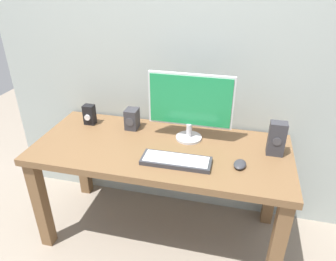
{
  "coord_description": "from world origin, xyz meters",
  "views": [
    {
      "loc": [
        0.44,
        -1.63,
        1.74
      ],
      "look_at": [
        0.05,
        0.0,
        0.84
      ],
      "focal_mm": 33.57,
      "sensor_mm": 36.0,
      "label": 1
    }
  ],
  "objects_px": {
    "audio_controller": "(89,115)",
    "speaker_left": "(132,119)",
    "mouse": "(240,164)",
    "desk": "(161,161)",
    "monitor": "(190,104)",
    "keyboard_primary": "(176,161)",
    "speaker_right": "(277,139)"
  },
  "relations": [
    {
      "from": "speaker_left",
      "to": "speaker_right",
      "type": "bearing_deg",
      "value": -6.82
    },
    {
      "from": "keyboard_primary",
      "to": "mouse",
      "type": "xyz_separation_m",
      "value": [
        0.36,
        0.05,
        0.0
      ]
    },
    {
      "from": "speaker_right",
      "to": "audio_controller",
      "type": "relative_size",
      "value": 1.48
    },
    {
      "from": "keyboard_primary",
      "to": "audio_controller",
      "type": "distance_m",
      "value": 0.78
    },
    {
      "from": "monitor",
      "to": "keyboard_primary",
      "type": "height_order",
      "value": "monitor"
    },
    {
      "from": "desk",
      "to": "speaker_left",
      "type": "relative_size",
      "value": 11.32
    },
    {
      "from": "desk",
      "to": "keyboard_primary",
      "type": "relative_size",
      "value": 3.96
    },
    {
      "from": "audio_controller",
      "to": "speaker_left",
      "type": "bearing_deg",
      "value": 1.15
    },
    {
      "from": "audio_controller",
      "to": "keyboard_primary",
      "type": "bearing_deg",
      "value": -25.91
    },
    {
      "from": "audio_controller",
      "to": "monitor",
      "type": "bearing_deg",
      "value": -3.07
    },
    {
      "from": "keyboard_primary",
      "to": "desk",
      "type": "bearing_deg",
      "value": 130.31
    },
    {
      "from": "speaker_left",
      "to": "audio_controller",
      "type": "distance_m",
      "value": 0.32
    },
    {
      "from": "mouse",
      "to": "speaker_right",
      "type": "distance_m",
      "value": 0.29
    },
    {
      "from": "speaker_right",
      "to": "mouse",
      "type": "bearing_deg",
      "value": -136.39
    },
    {
      "from": "monitor",
      "to": "audio_controller",
      "type": "height_order",
      "value": "monitor"
    },
    {
      "from": "monitor",
      "to": "audio_controller",
      "type": "bearing_deg",
      "value": 176.93
    },
    {
      "from": "monitor",
      "to": "speaker_right",
      "type": "relative_size",
      "value": 2.54
    },
    {
      "from": "mouse",
      "to": "speaker_right",
      "type": "relative_size",
      "value": 0.49
    },
    {
      "from": "keyboard_primary",
      "to": "speaker_left",
      "type": "distance_m",
      "value": 0.52
    },
    {
      "from": "desk",
      "to": "monitor",
      "type": "height_order",
      "value": "monitor"
    },
    {
      "from": "keyboard_primary",
      "to": "mouse",
      "type": "distance_m",
      "value": 0.36
    },
    {
      "from": "mouse",
      "to": "desk",
      "type": "bearing_deg",
      "value": 176.48
    },
    {
      "from": "audio_controller",
      "to": "mouse",
      "type": "bearing_deg",
      "value": -15.42
    },
    {
      "from": "mouse",
      "to": "audio_controller",
      "type": "distance_m",
      "value": 1.1
    },
    {
      "from": "monitor",
      "to": "keyboard_primary",
      "type": "distance_m",
      "value": 0.38
    },
    {
      "from": "mouse",
      "to": "speaker_right",
      "type": "xyz_separation_m",
      "value": [
        0.2,
        0.19,
        0.09
      ]
    },
    {
      "from": "speaker_right",
      "to": "speaker_left",
      "type": "xyz_separation_m",
      "value": [
        -0.94,
        0.11,
        -0.03
      ]
    },
    {
      "from": "mouse",
      "to": "audio_controller",
      "type": "bearing_deg",
      "value": 173.25
    },
    {
      "from": "monitor",
      "to": "audio_controller",
      "type": "distance_m",
      "value": 0.75
    },
    {
      "from": "mouse",
      "to": "speaker_left",
      "type": "distance_m",
      "value": 0.81
    },
    {
      "from": "monitor",
      "to": "mouse",
      "type": "height_order",
      "value": "monitor"
    },
    {
      "from": "monitor",
      "to": "speaker_right",
      "type": "xyz_separation_m",
      "value": [
        0.53,
        -0.07,
        -0.14
      ]
    }
  ]
}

